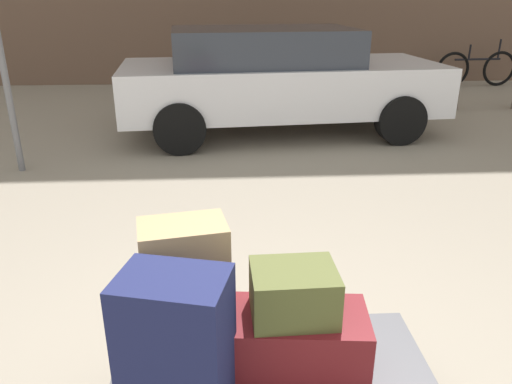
{
  "coord_description": "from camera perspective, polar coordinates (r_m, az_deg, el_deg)",
  "views": [
    {
      "loc": [
        -0.17,
        -1.68,
        1.85
      ],
      "look_at": [
        0.0,
        1.2,
        0.69
      ],
      "focal_mm": 34.84,
      "sensor_mm": 36.0,
      "label": 1
    }
  ],
  "objects": [
    {
      "name": "bollard_kerb_near",
      "position": [
        8.64,
        13.29,
        11.02
      ],
      "size": [
        0.21,
        0.21,
        0.61
      ],
      "primitive_type": "cylinder",
      "color": "#72665B",
      "rests_on": "ground_plane"
    },
    {
      "name": "bollard_kerb_mid",
      "position": [
        9.12,
        21.71,
        10.63
      ],
      "size": [
        0.21,
        0.21,
        0.61
      ],
      "primitive_type": "cylinder",
      "color": "#72665B",
      "rests_on": "ground_plane"
    },
    {
      "name": "luggage_cart",
      "position": [
        2.32,
        1.88,
        -21.18
      ],
      "size": [
        1.37,
        0.76,
        0.34
      ],
      "color": "#4C4C51",
      "rests_on": "ground_plane"
    },
    {
      "name": "duffel_bag_olive_topmost_pile",
      "position": [
        2.0,
        4.34,
        -11.44
      ],
      "size": [
        0.34,
        0.28,
        0.21
      ],
      "primitive_type": "cube",
      "rotation": [
        0.0,
        0.0,
        0.03
      ],
      "color": "#4C5128",
      "rests_on": "duffel_bag_maroon_front_left"
    },
    {
      "name": "bicycle_leaning",
      "position": [
        11.69,
        23.96,
        12.83
      ],
      "size": [
        1.76,
        0.19,
        0.96
      ],
      "color": "black",
      "rests_on": "ground_plane"
    },
    {
      "name": "suitcase_navy_rear_right",
      "position": [
        1.91,
        -9.11,
        -17.54
      ],
      "size": [
        0.44,
        0.36,
        0.62
      ],
      "primitive_type": "cube",
      "rotation": [
        0.0,
        0.0,
        -0.25
      ],
      "color": "#191E47",
      "rests_on": "luggage_cart"
    },
    {
      "name": "duffel_bag_maroon_front_left",
      "position": [
        2.15,
        4.13,
        -17.22
      ],
      "size": [
        0.64,
        0.37,
        0.31
      ],
      "primitive_type": "cube",
      "rotation": [
        0.0,
        0.0,
        -0.09
      ],
      "color": "maroon",
      "rests_on": "luggage_cart"
    },
    {
      "name": "suitcase_tan_center",
      "position": [
        2.18,
        -8.03,
        -11.32
      ],
      "size": [
        0.39,
        0.3,
        0.65
      ],
      "primitive_type": "cube",
      "rotation": [
        0.0,
        0.0,
        0.18
      ],
      "color": "#9E7F56",
      "rests_on": "luggage_cart"
    },
    {
      "name": "parked_car",
      "position": [
        7.02,
        2.37,
        12.96
      ],
      "size": [
        4.45,
        2.24,
        1.42
      ],
      "color": "silver",
      "rests_on": "ground_plane"
    }
  ]
}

